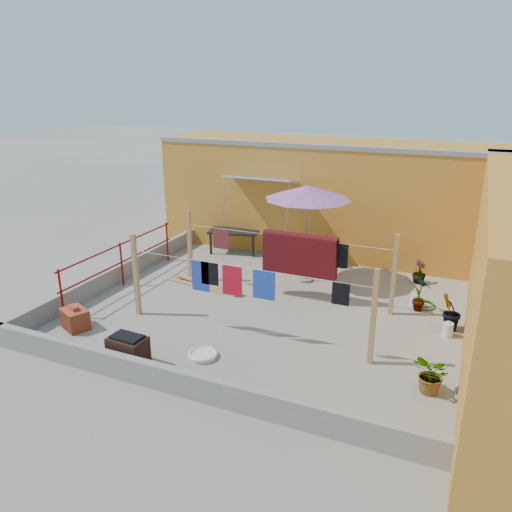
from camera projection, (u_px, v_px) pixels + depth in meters
name	position (u px, v px, depth m)	size (l,w,h in m)	color
ground	(270.00, 308.00, 11.10)	(80.00, 80.00, 0.00)	#9E998E
wall_back	(348.00, 198.00, 14.44)	(11.00, 3.27, 3.21)	#BE7929
parapet_front	(185.00, 384.00, 7.93)	(8.30, 0.16, 0.44)	gray
parapet_left	(121.00, 273.00, 12.58)	(0.16, 7.30, 0.44)	gray
red_railing	(121.00, 258.00, 12.15)	(0.05, 4.20, 1.10)	maroon
clothesline_rig	(292.00, 259.00, 11.11)	(5.09, 2.35, 1.80)	tan
patio_umbrella	(308.00, 193.00, 11.92)	(2.41, 2.41, 2.52)	gray
outdoor_table	(234.00, 232.00, 14.60)	(1.56, 1.02, 0.67)	black
brick_stack	(75.00, 319.00, 10.13)	(0.69, 0.61, 0.50)	#AE4528
lumber_pile	(207.00, 284.00, 12.27)	(2.15, 0.88, 0.13)	tan
brazier	(128.00, 351.00, 8.76)	(0.67, 0.47, 0.59)	black
white_basin	(203.00, 355.00, 9.10)	(0.54, 0.54, 0.09)	silver
water_jug_a	(448.00, 330.00, 9.83)	(0.21, 0.21, 0.32)	silver
water_jug_b	(415.00, 300.00, 11.17)	(0.21, 0.21, 0.32)	silver
green_hose	(423.00, 305.00, 11.20)	(0.55, 0.55, 0.08)	#17681D
plant_back_a	(318.00, 250.00, 13.68)	(0.76, 0.66, 0.85)	#1C5F1B
plant_back_b	(419.00, 272.00, 12.42)	(0.33, 0.33, 0.59)	#1C5F1B
plant_right_a	(420.00, 293.00, 10.84)	(0.45, 0.30, 0.85)	#1C5F1B
plant_right_b	(450.00, 312.00, 9.99)	(0.44, 0.36, 0.80)	#1C5F1B
plant_right_c	(432.00, 375.00, 7.95)	(0.60, 0.52, 0.66)	#1C5F1B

